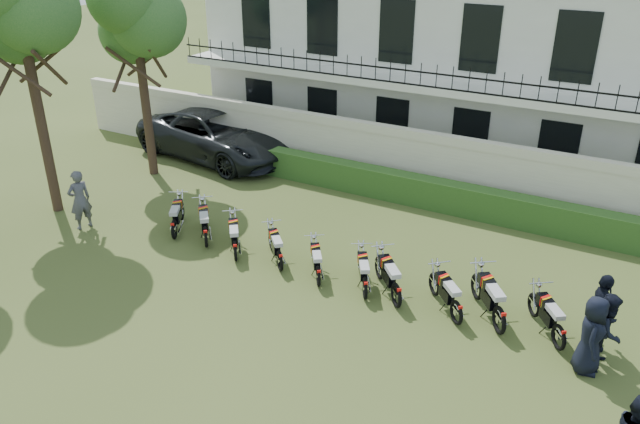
% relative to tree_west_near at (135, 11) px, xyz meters
% --- Properties ---
extents(ground, '(100.00, 100.00, 0.00)m').
position_rel_tree_west_near_xyz_m(ground, '(8.96, -5.00, -5.89)').
color(ground, '#3F4E1F').
rests_on(ground, ground).
extents(perimeter_wall, '(30.00, 0.35, 2.30)m').
position_rel_tree_west_near_xyz_m(perimeter_wall, '(8.96, 3.00, -4.72)').
color(perimeter_wall, beige).
rests_on(perimeter_wall, ground).
extents(hedge, '(18.00, 0.60, 1.00)m').
position_rel_tree_west_near_xyz_m(hedge, '(9.96, 2.20, -5.39)').
color(hedge, '#274E1C').
rests_on(hedge, ground).
extents(building, '(20.40, 9.60, 7.40)m').
position_rel_tree_west_near_xyz_m(building, '(8.96, 8.96, -2.18)').
color(building, silver).
rests_on(building, ground).
extents(tree_west_near, '(3.40, 3.20, 7.90)m').
position_rel_tree_west_near_xyz_m(tree_west_near, '(0.00, 0.00, 0.00)').
color(tree_west_near, '#473323').
rests_on(tree_west_near, ground).
extents(motorcycle_0, '(1.07, 1.68, 1.04)m').
position_rel_tree_west_near_xyz_m(motorcycle_0, '(4.24, -3.72, -5.41)').
color(motorcycle_0, black).
rests_on(motorcycle_0, ground).
extents(motorcycle_1, '(1.38, 1.56, 1.08)m').
position_rel_tree_west_near_xyz_m(motorcycle_1, '(5.39, -3.65, -5.39)').
color(motorcycle_1, black).
rests_on(motorcycle_1, ground).
extents(motorcycle_2, '(1.24, 1.54, 1.03)m').
position_rel_tree_west_near_xyz_m(motorcycle_2, '(6.61, -3.88, -5.41)').
color(motorcycle_2, black).
rests_on(motorcycle_2, ground).
extents(motorcycle_3, '(1.32, 1.36, 0.99)m').
position_rel_tree_west_near_xyz_m(motorcycle_3, '(7.99, -3.73, -5.43)').
color(motorcycle_3, black).
rests_on(motorcycle_3, ground).
extents(motorcycle_4, '(1.07, 1.47, 0.95)m').
position_rel_tree_west_near_xyz_m(motorcycle_4, '(9.29, -3.90, -5.45)').
color(motorcycle_4, black).
rests_on(motorcycle_4, ground).
extents(motorcycle_5, '(1.01, 1.60, 0.99)m').
position_rel_tree_west_near_xyz_m(motorcycle_5, '(10.61, -3.84, -5.43)').
color(motorcycle_5, black).
rests_on(motorcycle_5, ground).
extents(motorcycle_6, '(1.41, 1.56, 1.09)m').
position_rel_tree_west_near_xyz_m(motorcycle_6, '(11.45, -3.81, -5.38)').
color(motorcycle_6, black).
rests_on(motorcycle_6, ground).
extents(motorcycle_7, '(1.36, 1.45, 1.03)m').
position_rel_tree_west_near_xyz_m(motorcycle_7, '(12.96, -3.77, -5.41)').
color(motorcycle_7, black).
rests_on(motorcycle_7, ground).
extents(motorcycle_8, '(1.35, 1.77, 1.16)m').
position_rel_tree_west_near_xyz_m(motorcycle_8, '(13.94, -3.64, -5.35)').
color(motorcycle_8, black).
rests_on(motorcycle_8, ground).
extents(motorcycle_9, '(1.18, 1.58, 1.03)m').
position_rel_tree_west_near_xyz_m(motorcycle_9, '(15.25, -3.58, -5.42)').
color(motorcycle_9, black).
rests_on(motorcycle_9, ground).
extents(suv, '(7.15, 4.04, 1.89)m').
position_rel_tree_west_near_xyz_m(suv, '(1.02, 2.55, -4.95)').
color(suv, black).
rests_on(suv, ground).
extents(inspector, '(0.64, 0.79, 1.90)m').
position_rel_tree_west_near_xyz_m(inspector, '(1.25, -4.50, -4.94)').
color(inspector, '#56555A').
rests_on(inspector, ground).
extents(officer_3, '(0.68, 0.95, 1.80)m').
position_rel_tree_west_near_xyz_m(officer_3, '(15.89, -4.02, -4.99)').
color(officer_3, black).
rests_on(officer_3, ground).
extents(officer_4, '(0.82, 0.97, 1.76)m').
position_rel_tree_west_near_xyz_m(officer_4, '(16.15, -3.66, -5.01)').
color(officer_4, black).
rests_on(officer_4, ground).
extents(officer_5, '(0.67, 1.16, 1.86)m').
position_rel_tree_west_near_xyz_m(officer_5, '(15.93, -3.09, -4.96)').
color(officer_5, black).
rests_on(officer_5, ground).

